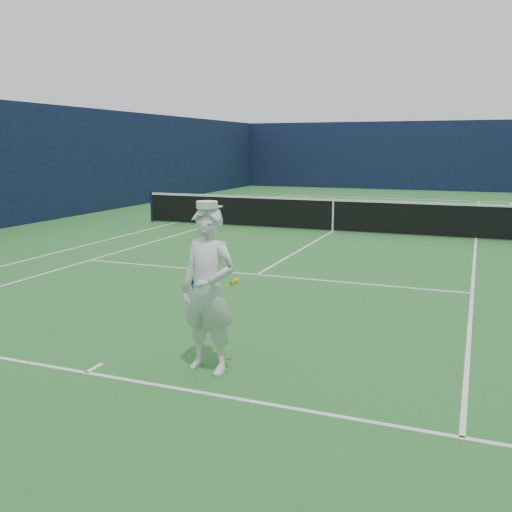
# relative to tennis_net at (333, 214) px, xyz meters

# --- Properties ---
(ground) EXTENTS (80.00, 80.00, 0.00)m
(ground) POSITION_rel_tennis_net_xyz_m (0.00, 0.00, -0.55)
(ground) COLOR #296C2B
(ground) RESTS_ON ground
(court_markings) EXTENTS (11.03, 23.83, 0.01)m
(court_markings) POSITION_rel_tennis_net_xyz_m (0.00, 0.00, -0.55)
(court_markings) COLOR white
(court_markings) RESTS_ON ground
(windscreen_fence) EXTENTS (20.12, 36.12, 4.00)m
(windscreen_fence) POSITION_rel_tennis_net_xyz_m (0.00, 0.00, 1.45)
(windscreen_fence) COLOR black
(windscreen_fence) RESTS_ON ground
(tennis_net) EXTENTS (12.88, 0.09, 1.07)m
(tennis_net) POSITION_rel_tennis_net_xyz_m (0.00, 0.00, 0.00)
(tennis_net) COLOR #141E4C
(tennis_net) RESTS_ON ground
(tennis_player) EXTENTS (0.78, 0.59, 1.99)m
(tennis_player) POSITION_rel_tennis_net_xyz_m (1.29, -11.27, 0.41)
(tennis_player) COLOR white
(tennis_player) RESTS_ON ground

